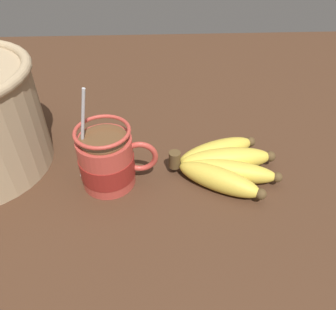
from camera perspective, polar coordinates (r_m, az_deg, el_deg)
table at (r=59.52cm, az=-0.71°, el=-2.87°), size 130.21×130.21×2.54cm
coffee_mug at (r=53.68cm, az=-10.48°, el=-0.97°), size 13.12×8.94×17.75cm
banana_bunch at (r=56.76cm, az=9.49°, el=-1.63°), size 18.82×16.72×4.45cm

